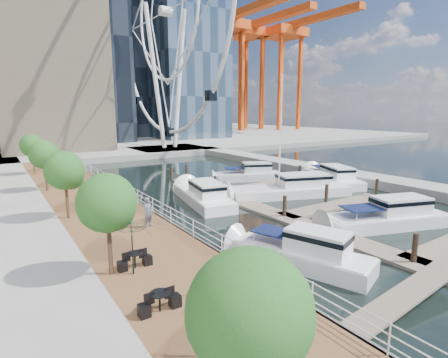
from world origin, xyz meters
TOP-DOWN VIEW (x-y plane):
  - ground at (0.00, 0.00)m, footprint 520.00×520.00m
  - boardwalk at (-9.00, 15.00)m, footprint 6.00×60.00m
  - seawall at (-6.00, 15.00)m, footprint 0.25×60.00m
  - land_far at (0.00, 102.00)m, footprint 200.00×114.00m
  - breakwater at (20.00, 20.00)m, footprint 4.00×60.00m
  - pier at (14.00, 52.00)m, footprint 14.00×12.00m
  - railing at (-6.10, 15.00)m, footprint 0.10×60.00m
  - floating_docks at (7.97, 9.98)m, footprint 16.00×34.00m
  - ferris_wheel at (14.00, 52.00)m, footprint 5.80×45.60m
  - port_cranes at (67.67, 95.67)m, footprint 40.00×52.00m
  - street_trees at (-11.40, 14.00)m, footprint 2.60×42.60m
  - cafe_tables at (-10.40, -2.00)m, footprint 2.50×13.70m
  - yacht_foreground at (7.69, 2.47)m, footprint 10.40×5.84m
  - pedestrian_near at (-7.57, 9.11)m, footprint 0.84×0.74m
  - pedestrian_mid at (-7.73, 18.75)m, footprint 1.14×1.18m
  - pedestrian_far at (-8.37, 26.75)m, footprint 1.00×0.88m
  - moored_yachts at (8.11, 11.68)m, footprint 24.96×35.55m
  - cafe_seating at (-10.28, -1.81)m, footprint 3.90×15.65m

SIDE VIEW (x-z plane):
  - ground at x=0.00m, z-range 0.00..0.00m
  - yacht_foreground at x=7.69m, z-range -1.07..1.07m
  - moored_yachts at x=8.11m, z-range -5.75..5.75m
  - floating_docks at x=7.97m, z-range -0.81..1.79m
  - boardwalk at x=-9.00m, z-range 0.00..1.00m
  - seawall at x=-6.00m, z-range 0.00..1.00m
  - land_far at x=0.00m, z-range 0.00..1.00m
  - breakwater at x=20.00m, z-range 0.00..1.00m
  - pier at x=14.00m, z-range 0.00..1.00m
  - cafe_tables at x=-10.40m, z-range 1.00..1.74m
  - railing at x=-6.10m, z-range 1.00..2.05m
  - pedestrian_far at x=-8.37m, z-range 1.00..2.62m
  - pedestrian_mid at x=-7.73m, z-range 1.00..2.91m
  - pedestrian_near at x=-7.57m, z-range 1.00..2.92m
  - cafe_seating at x=-10.28m, z-range 0.91..3.46m
  - street_trees at x=-11.40m, z-range 1.99..6.59m
  - port_cranes at x=67.67m, z-range 1.00..39.00m
  - ferris_wheel at x=14.00m, z-range 2.02..49.82m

